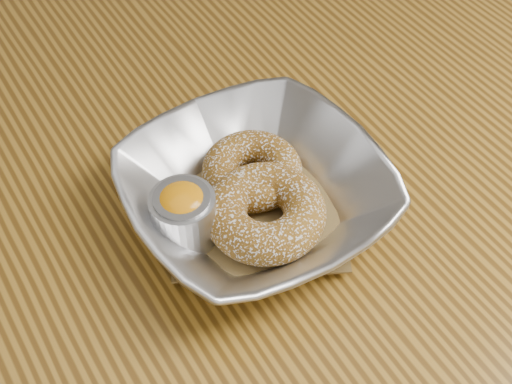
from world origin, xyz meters
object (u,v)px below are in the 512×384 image
table (124,281)px  donut_back (252,171)px  donut_front (265,213)px  serving_bowl (256,194)px  ramekin (184,215)px

table → donut_back: donut_back is taller
donut_front → serving_bowl: bearing=78.7°
serving_bowl → donut_front: 0.02m
donut_back → ramekin: 0.08m
table → serving_bowl: (0.11, -0.06, 0.13)m
table → donut_back: (0.12, -0.04, 0.12)m
donut_back → ramekin: (-0.08, -0.02, 0.01)m
table → donut_front: (0.11, -0.09, 0.13)m
ramekin → serving_bowl: bearing=-4.5°
table → ramekin: 0.15m
table → serving_bowl: bearing=-30.0°
donut_back → ramekin: size_ratio=1.57×
donut_back → donut_front: size_ratio=0.87×
donut_front → ramekin: bearing=156.5°
table → donut_front: bearing=-38.7°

